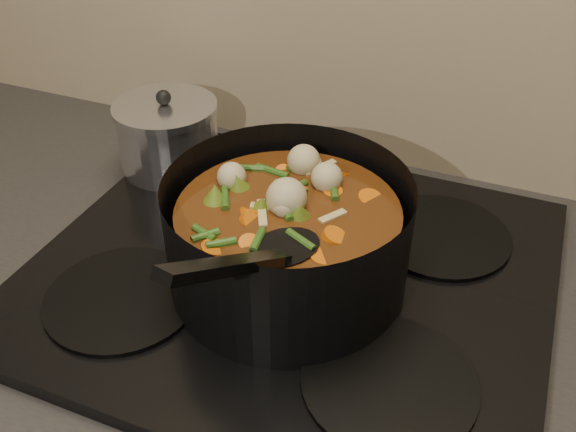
% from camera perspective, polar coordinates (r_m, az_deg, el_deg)
% --- Properties ---
extents(stovetop, '(0.62, 0.54, 0.03)m').
position_cam_1_polar(stovetop, '(0.80, 0.28, -4.98)').
color(stovetop, black).
rests_on(stovetop, counter).
extents(stockpot, '(0.36, 0.43, 0.21)m').
position_cam_1_polar(stockpot, '(0.74, 0.00, -2.04)').
color(stockpot, black).
rests_on(stockpot, stovetop).
extents(saucepan, '(0.15, 0.15, 0.13)m').
position_cam_1_polar(saucepan, '(0.98, -10.60, 7.05)').
color(saucepan, silver).
rests_on(saucepan, stovetop).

